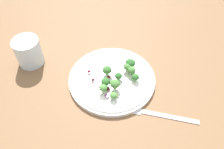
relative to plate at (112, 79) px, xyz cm
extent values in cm
cube|color=brown|center=(0.85, -2.76, -1.86)|extent=(180.00, 180.00, 2.00)
cylinder|color=white|center=(0.00, 0.00, -0.26)|extent=(25.08, 25.08, 1.20)
torus|color=white|center=(0.00, 0.00, 0.34)|extent=(24.07, 24.07, 1.00)
cylinder|color=white|center=(0.00, 0.00, 0.44)|extent=(14.55, 14.55, 0.20)
cylinder|color=#9EC684|center=(-1.94, 0.20, 1.10)|extent=(0.82, 0.82, 0.82)
ellipsoid|color=#2D6028|center=(-1.94, 0.20, 2.09)|extent=(2.19, 2.19, 1.64)
cylinder|color=#ADD18E|center=(0.40, 3.45, 1.24)|extent=(0.96, 0.96, 0.96)
ellipsoid|color=#2D6028|center=(0.40, 3.45, 2.40)|extent=(2.57, 2.57, 1.93)
cylinder|color=#ADD18E|center=(-6.63, -0.86, 0.93)|extent=(0.81, 0.81, 0.81)
ellipsoid|color=#2D6028|center=(-6.63, -0.86, 1.91)|extent=(2.17, 2.17, 1.62)
cylinder|color=#9EC684|center=(1.08, 5.65, 1.37)|extent=(0.85, 0.85, 0.85)
ellipsoid|color=#4C843D|center=(1.08, 5.65, 2.39)|extent=(2.26, 2.26, 1.69)
cylinder|color=#9EC684|center=(-3.52, -3.60, 1.46)|extent=(0.82, 0.82, 0.82)
ellipsoid|color=#477A38|center=(-3.52, -3.60, 2.45)|extent=(2.19, 2.19, 1.64)
cylinder|color=#ADD18E|center=(-2.39, 6.84, 0.84)|extent=(0.76, 0.76, 0.76)
ellipsoid|color=#4C843D|center=(-2.39, 6.84, 1.76)|extent=(2.03, 2.03, 1.52)
cylinder|color=#9EC684|center=(1.66, -0.66, 1.36)|extent=(1.03, 1.03, 1.03)
ellipsoid|color=#386B2D|center=(1.66, -0.66, 2.59)|extent=(2.74, 2.74, 2.05)
cylinder|color=#8EB77A|center=(-5.07, -2.43, 1.32)|extent=(0.88, 0.88, 0.88)
ellipsoid|color=#477A38|center=(-5.07, -2.43, 2.38)|extent=(2.36, 2.36, 1.77)
cylinder|color=#ADD18E|center=(-1.91, 3.77, 1.59)|extent=(1.05, 1.05, 1.05)
ellipsoid|color=#477A38|center=(-1.91, 3.77, 2.86)|extent=(2.81, 2.81, 2.11)
cylinder|color=#8EB77A|center=(-4.09, -5.17, 1.16)|extent=(1.12, 1.12, 1.12)
ellipsoid|color=#2D6028|center=(-4.09, -5.17, 2.51)|extent=(2.99, 2.99, 2.24)
sphere|color=#4C0A14|center=(-0.17, 4.69, 0.97)|extent=(0.89, 0.89, 0.89)
sphere|color=maroon|center=(1.32, 0.52, 0.95)|extent=(0.82, 0.82, 0.82)
sphere|color=#4C0A14|center=(4.79, 2.98, 1.20)|extent=(0.88, 0.88, 0.88)
sphere|color=maroon|center=(6.90, 0.37, 1.35)|extent=(0.93, 0.93, 0.93)
cube|color=#A35B93|center=(0.91, 2.23, 0.83)|extent=(1.57, 1.55, 0.37)
cube|color=#934C84|center=(1.40, 3.67, 1.05)|extent=(1.14, 1.23, 0.45)
cube|color=#843D75|center=(4.61, 1.65, 0.67)|extent=(1.29, 1.60, 0.36)
cube|color=#934C84|center=(-0.53, 6.92, 0.99)|extent=(1.29, 1.17, 0.30)
cube|color=silver|center=(-17.83, 7.56, -0.61)|extent=(15.04, 2.06, 0.50)
cube|color=silver|center=(-8.54, 8.09, -0.61)|extent=(3.73, 2.60, 0.50)
cylinder|color=silver|center=(26.31, -0.26, 3.44)|extent=(7.91, 7.91, 8.60)
camera|label=1|loc=(-11.98, 41.09, 52.40)|focal=37.22mm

